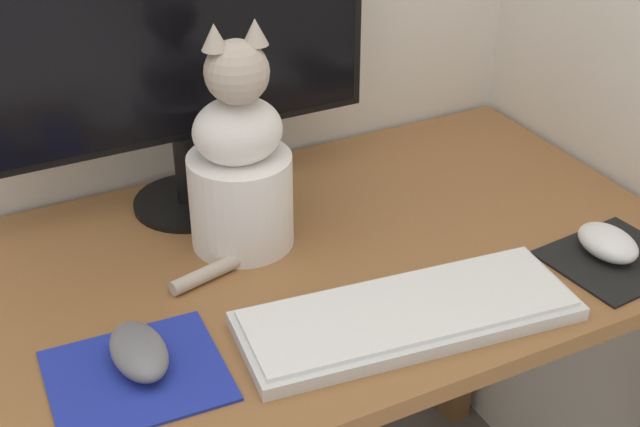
% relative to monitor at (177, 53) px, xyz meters
% --- Properties ---
extents(desk, '(1.16, 0.61, 0.73)m').
position_rel_monitor_xyz_m(desk, '(0.05, -0.21, -0.36)').
color(desk, brown).
rests_on(desk, ground_plane).
extents(monitor, '(0.58, 0.17, 0.42)m').
position_rel_monitor_xyz_m(monitor, '(0.00, 0.00, 0.00)').
color(monitor, black).
rests_on(monitor, desk).
extents(keyboard, '(0.44, 0.20, 0.02)m').
position_rel_monitor_xyz_m(keyboard, '(0.14, -0.40, -0.23)').
color(keyboard, silver).
rests_on(keyboard, desk).
extents(mousepad_left, '(0.21, 0.19, 0.00)m').
position_rel_monitor_xyz_m(mousepad_left, '(-0.19, -0.34, -0.24)').
color(mousepad_left, '#1E2D9E').
rests_on(mousepad_left, desk).
extents(mousepad_right, '(0.19, 0.17, 0.00)m').
position_rel_monitor_xyz_m(mousepad_right, '(0.47, -0.41, -0.24)').
color(mousepad_right, black).
rests_on(mousepad_right, desk).
extents(computer_mouse_left, '(0.06, 0.11, 0.04)m').
position_rel_monitor_xyz_m(computer_mouse_left, '(-0.18, -0.33, -0.22)').
color(computer_mouse_left, slate).
rests_on(computer_mouse_left, mousepad_left).
extents(computer_mouse_right, '(0.07, 0.10, 0.04)m').
position_rel_monitor_xyz_m(computer_mouse_right, '(0.47, -0.40, -0.22)').
color(computer_mouse_right, white).
rests_on(computer_mouse_right, mousepad_right).
extents(cat, '(0.22, 0.17, 0.33)m').
position_rel_monitor_xyz_m(cat, '(0.03, -0.13, -0.12)').
color(cat, white).
rests_on(cat, desk).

